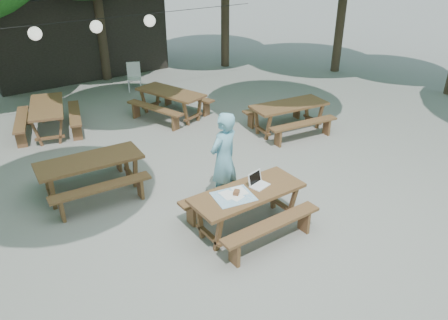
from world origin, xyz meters
TOP-DOWN VIEW (x-y plane):
  - ground at (0.00, 0.00)m, footprint 80.00×80.00m
  - pavilion at (0.50, 10.50)m, footprint 6.00×3.00m
  - main_picnic_table at (-0.39, -1.00)m, footprint 2.00×1.58m
  - picnic_table_nw at (-2.18, 1.70)m, footprint 2.05×1.72m
  - picnic_table_ne at (3.12, 1.77)m, footprint 2.09×1.82m
  - picnic_table_far_w at (-2.03, 5.27)m, footprint 2.04×2.26m
  - picnic_table_far_e at (1.11, 4.43)m, footprint 2.09×2.30m
  - woman at (-0.24, -0.08)m, footprint 0.77×0.60m
  - plastic_chair at (1.28, 7.24)m, footprint 0.58×0.58m
  - laptop at (-0.13, -0.94)m, footprint 0.38×0.33m
  - tabletop_clutter at (-0.67, -0.99)m, footprint 0.74×0.66m
  - paper_lanterns at (-0.19, 6.00)m, footprint 9.00×0.34m

SIDE VIEW (x-z plane):
  - ground at x=0.00m, z-range 0.00..0.00m
  - plastic_chair at x=1.28m, z-range -0.19..0.71m
  - main_picnic_table at x=-0.39m, z-range 0.01..0.76m
  - picnic_table_nw at x=-2.18m, z-range 0.01..0.76m
  - picnic_table_ne at x=3.12m, z-range 0.01..0.76m
  - picnic_table_far_w at x=-2.03m, z-range 0.01..0.76m
  - picnic_table_far_e at x=1.11m, z-range 0.01..0.76m
  - tabletop_clutter at x=-0.67m, z-range 0.72..0.80m
  - laptop at x=-0.13m, z-range 0.69..0.93m
  - woman at x=-0.24m, z-range 0.00..1.85m
  - pavilion at x=0.50m, z-range 0.00..2.80m
  - paper_lanterns at x=-0.19m, z-range 2.21..2.59m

